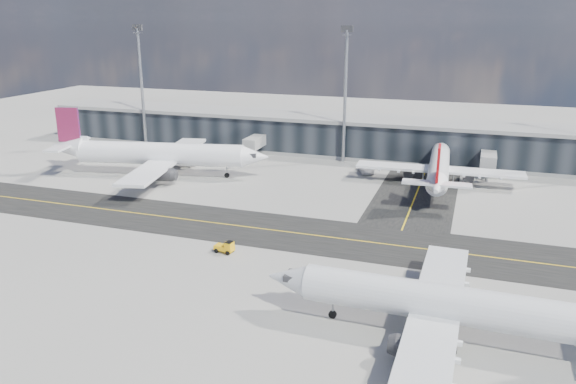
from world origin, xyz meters
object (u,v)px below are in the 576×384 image
at_px(service_van, 366,169).
at_px(airliner_af, 157,154).
at_px(airliner_redtail, 439,167).
at_px(baggage_tug, 226,247).
at_px(airliner_near, 452,305).

bearing_deg(service_van, airliner_af, 178.39).
bearing_deg(airliner_af, airliner_redtail, 90.06).
xyz_separation_m(airliner_af, service_van, (39.31, 15.33, -3.60)).
relative_size(airliner_redtail, service_van, 6.42).
bearing_deg(airliner_af, baggage_tug, 32.03).
xyz_separation_m(baggage_tug, service_van, (10.00, 46.69, -0.05)).
xyz_separation_m(airliner_af, airliner_near, (59.28, -43.67, -0.65)).
bearing_deg(airliner_near, airliner_redtail, 6.56).
bearing_deg(airliner_redtail, baggage_tug, -123.06).
xyz_separation_m(airliner_near, baggage_tug, (-29.96, 12.31, -2.90)).
relative_size(airliner_redtail, airliner_near, 0.97).
height_order(airliner_af, service_van, airliner_af).
distance_m(airliner_af, service_van, 42.35).
bearing_deg(airliner_af, airliner_near, 42.59).
relative_size(airliner_af, baggage_tug, 15.79).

